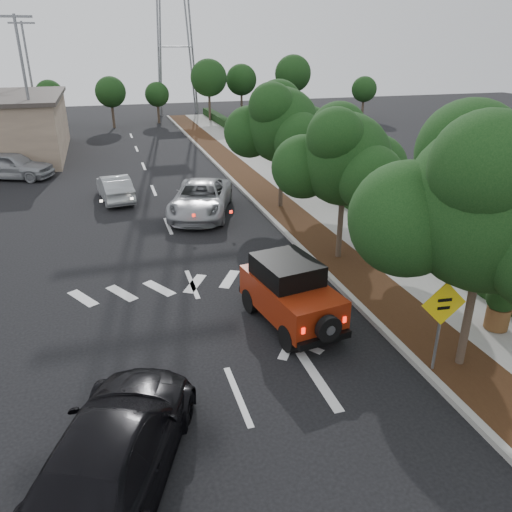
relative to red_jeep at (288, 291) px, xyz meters
name	(u,v)px	position (x,y,z in m)	size (l,w,h in m)	color
ground	(238,396)	(-2.24, -2.83, -0.97)	(120.00, 120.00, 0.00)	black
curb	(267,215)	(2.36, 9.17, -0.89)	(0.20, 70.00, 0.15)	#9E9B93
planting_strip	(287,213)	(3.36, 9.17, -0.91)	(1.80, 70.00, 0.12)	black
sidewalk	(324,210)	(5.26, 9.17, -0.91)	(2.00, 70.00, 0.12)	gray
hedge	(351,200)	(6.66, 9.17, -0.57)	(0.80, 70.00, 0.80)	black
transmission_tower	(179,115)	(3.76, 45.17, -0.97)	(7.00, 4.00, 28.00)	slate
street_tree_near	(458,366)	(3.36, -3.33, -0.97)	(3.80, 3.80, 5.92)	black
street_tree_mid	(338,259)	(3.36, 3.67, -0.97)	(3.20, 3.20, 5.32)	black
street_tree_far	(280,208)	(3.36, 10.17, -0.97)	(3.40, 3.40, 5.62)	black
light_pole_a	(40,166)	(-8.74, 23.17, -0.97)	(2.00, 0.22, 9.00)	slate
light_pole_b	(40,136)	(-9.74, 35.17, -0.97)	(2.00, 0.22, 9.00)	slate
red_jeep	(288,291)	(0.00, 0.00, 0.00)	(2.17, 3.87, 1.91)	black
silver_suv_ahead	(201,198)	(-0.51, 10.39, -0.21)	(2.52, 5.47, 1.52)	#999BA0
black_suv_oncoming	(114,448)	(-4.98, -4.51, -0.21)	(2.13, 5.23, 1.52)	black
silver_sedan_oncoming	(115,188)	(-4.28, 13.90, -0.32)	(1.38, 3.96, 1.30)	#9CA0A4
parked_suv	(12,166)	(-9.87, 20.09, -0.18)	(1.87, 4.66, 1.59)	#9B9DA2
speed_hump_sign	(442,315)	(2.56, -3.38, 0.67)	(1.11, 0.14, 2.37)	slate
terracotta_planter	(501,302)	(5.37, -2.25, -0.03)	(0.80, 0.80, 1.40)	brown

